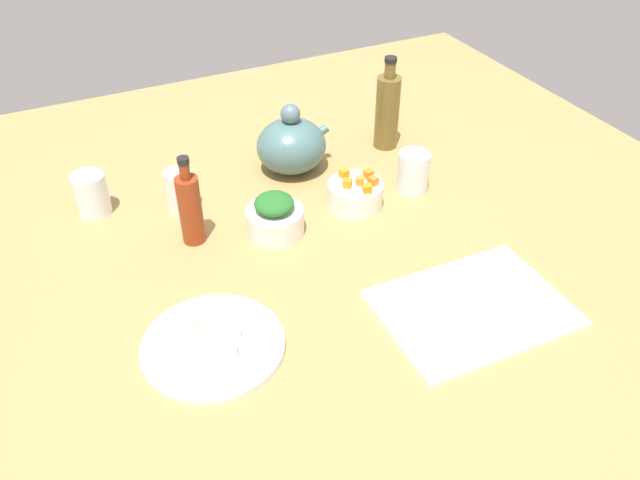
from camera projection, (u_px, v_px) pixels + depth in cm
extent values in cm
cube|color=#A1804A|center=(320.00, 266.00, 129.42)|extent=(190.00, 190.00, 3.00)
cube|color=white|center=(472.00, 308.00, 116.79)|extent=(33.86, 25.09, 1.00)
cylinder|color=white|center=(213.00, 346.00, 109.48)|extent=(24.49, 24.49, 1.20)
cylinder|color=white|center=(275.00, 221.00, 134.02)|extent=(12.02, 12.02, 5.64)
cylinder|color=white|center=(355.00, 195.00, 141.87)|extent=(12.24, 12.24, 5.64)
ellipsoid|color=#456A6A|center=(291.00, 146.00, 151.78)|extent=(16.52, 15.60, 12.82)
sphere|color=slate|center=(290.00, 114.00, 146.73)|extent=(4.63, 4.63, 4.63)
cylinder|color=#456A6A|center=(318.00, 134.00, 153.22)|extent=(5.38, 2.00, 3.93)
cylinder|color=maroon|center=(190.00, 210.00, 129.13)|extent=(4.68, 4.68, 14.93)
cylinder|color=maroon|center=(185.00, 171.00, 123.51)|extent=(2.11, 2.11, 3.43)
cylinder|color=black|center=(183.00, 160.00, 122.09)|extent=(2.34, 2.34, 1.20)
cylinder|color=brown|center=(387.00, 113.00, 159.36)|extent=(5.95, 5.95, 18.28)
cylinder|color=brown|center=(390.00, 70.00, 152.58)|extent=(2.68, 2.68, 3.86)
cylinder|color=black|center=(391.00, 60.00, 151.04)|extent=(2.98, 2.98, 1.20)
cylinder|color=white|center=(180.00, 190.00, 139.84)|extent=(6.07, 6.07, 9.39)
cylinder|color=white|center=(413.00, 172.00, 145.78)|extent=(7.22, 7.22, 9.43)
cylinder|color=white|center=(92.00, 194.00, 138.61)|extent=(7.15, 7.15, 9.43)
cube|color=orange|center=(368.00, 174.00, 141.63)|extent=(2.03, 2.03, 1.80)
cube|color=orange|center=(344.00, 173.00, 141.89)|extent=(2.15, 2.15, 1.80)
cube|color=orange|center=(367.00, 189.00, 137.08)|extent=(2.23, 2.23, 1.80)
cube|color=orange|center=(347.00, 183.00, 138.67)|extent=(2.54, 2.54, 1.80)
cube|color=orange|center=(360.00, 181.00, 139.55)|extent=(2.39, 2.39, 1.80)
cube|color=orange|center=(373.00, 181.00, 139.44)|extent=(2.25, 2.25, 1.80)
ellipsoid|color=#236426|center=(274.00, 203.00, 131.25)|extent=(11.48, 11.56, 3.40)
cube|color=white|center=(230.00, 349.00, 106.52)|extent=(2.83, 2.83, 2.20)
cube|color=silver|center=(183.00, 344.00, 107.47)|extent=(3.09, 3.09, 2.20)
cube|color=silver|center=(191.00, 324.00, 111.09)|extent=(3.08, 3.08, 2.20)
cube|color=white|center=(234.00, 333.00, 109.45)|extent=(2.72, 2.72, 2.20)
pyramid|color=beige|center=(424.00, 291.00, 117.95)|extent=(7.36, 7.25, 2.41)
pyramid|color=beige|center=(473.00, 271.00, 122.24)|extent=(4.03, 3.60, 2.77)
pyramid|color=beige|center=(464.00, 329.00, 109.83)|extent=(6.01, 6.60, 3.06)
pyramid|color=beige|center=(510.00, 303.00, 115.01)|extent=(5.70, 6.28, 3.00)
pyramid|color=beige|center=(415.00, 316.00, 112.52)|extent=(5.47, 5.43, 2.95)
pyramid|color=beige|center=(445.00, 310.00, 114.09)|extent=(6.63, 6.77, 2.39)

